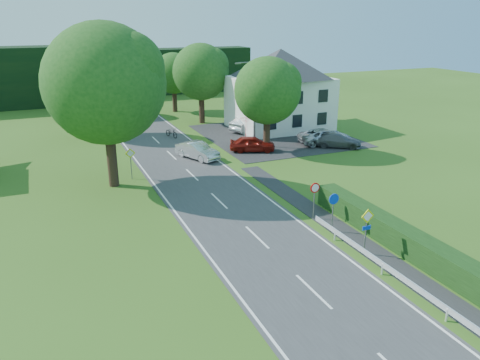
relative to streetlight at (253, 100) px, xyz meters
name	(u,v)px	position (x,y,z in m)	size (l,w,h in m)	color
road	(209,191)	(-8.06, -10.00, -4.44)	(7.00, 80.00, 0.04)	#37383A
footpath	(466,314)	(-3.11, -28.00, -4.44)	(1.50, 44.00, 0.04)	black
parking_pad	(275,135)	(3.94, 3.00, -4.44)	(14.00, 16.00, 0.04)	black
line_edge_left	(165,198)	(-11.31, -10.00, -4.42)	(0.12, 80.00, 0.01)	white
line_edge_right	(251,185)	(-4.81, -10.00, -4.42)	(0.12, 80.00, 0.01)	white
line_centre	(209,191)	(-8.06, -10.00, -4.42)	(0.12, 80.00, 0.01)	white
tree_main	(107,107)	(-14.06, -6.00, 1.36)	(9.40, 9.40, 11.64)	#194915
tree_left_far	(95,95)	(-13.06, 10.00, -0.17)	(7.00, 7.00, 8.58)	#194915
tree_right_far	(201,84)	(-1.06, 12.00, 0.08)	(7.40, 7.40, 9.09)	#194915
tree_left_back	(87,83)	(-12.56, 22.00, -0.43)	(6.60, 6.60, 8.07)	#194915
tree_right_back	(174,82)	(-2.06, 20.00, -0.68)	(6.20, 6.20, 7.56)	#194915
tree_right_mid	(267,105)	(0.44, -2.00, -0.17)	(7.00, 7.00, 8.58)	#194915
treeline_right	(159,71)	(-0.06, 36.00, -0.96)	(30.00, 5.00, 7.00)	black
house_white	(280,88)	(5.94, 6.00, -0.06)	(10.60, 8.40, 8.60)	white
streetlight	(253,100)	(0.00, 0.00, 0.00)	(2.03, 0.18, 8.00)	slate
sign_priority_right	(367,223)	(-3.76, -22.02, -2.67)	(0.78, 0.09, 2.59)	slate
sign_roundabout	(333,205)	(-3.76, -19.02, -2.79)	(0.64, 0.08, 2.37)	slate
sign_speed_limit	(315,192)	(-3.76, -17.03, -2.70)	(0.64, 0.11, 2.37)	slate
sign_priority_left	(131,157)	(-12.56, -5.02, -2.75)	(0.78, 0.09, 2.44)	slate
moving_car	(197,151)	(-6.24, -1.91, -3.70)	(1.53, 4.37, 1.44)	silver
motorcycle	(171,132)	(-6.26, 6.49, -3.91)	(0.68, 1.96, 1.03)	black
parked_car_red	(252,144)	(-0.83, -1.65, -3.71)	(1.67, 4.16, 1.42)	maroon
parked_car_silver_a	(250,123)	(2.39, 5.98, -3.61)	(1.73, 4.97, 1.64)	silver
parked_car_grey	(338,140)	(7.26, -3.50, -3.79)	(1.79, 4.39, 1.28)	#57565C
parked_car_silver_b	(325,136)	(6.83, -2.00, -3.69)	(2.43, 5.28, 1.47)	silver
parasol	(246,127)	(0.83, 3.48, -3.36)	(2.32, 2.36, 2.13)	red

